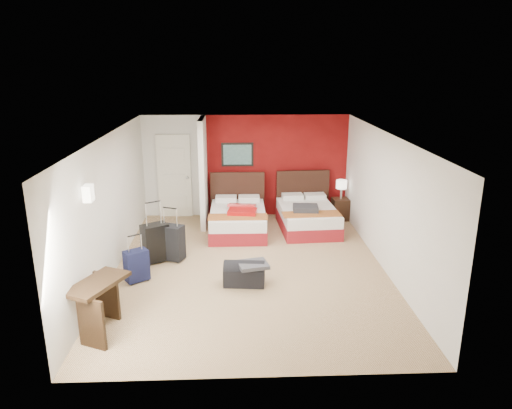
{
  "coord_description": "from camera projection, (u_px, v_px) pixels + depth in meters",
  "views": [
    {
      "loc": [
        -0.23,
        -8.24,
        3.74
      ],
      "look_at": [
        0.15,
        0.8,
        1.0
      ],
      "focal_mm": 33.42,
      "sensor_mm": 36.0,
      "label": 1
    }
  ],
  "objects": [
    {
      "name": "duffel_bag",
      "position": [
        244.0,
        275.0,
        8.26
      ],
      "size": [
        0.74,
        0.44,
        0.36
      ],
      "primitive_type": "cube",
      "rotation": [
        0.0,
        0.0,
        -0.1
      ],
      "color": "black",
      "rests_on": "ground"
    },
    {
      "name": "entry_door",
      "position": [
        174.0,
        176.0,
        11.66
      ],
      "size": [
        0.82,
        0.06,
        2.05
      ],
      "primitive_type": "cube",
      "color": "silver",
      "rests_on": "ground"
    },
    {
      "name": "jacket_draped",
      "position": [
        253.0,
        265.0,
        8.16
      ],
      "size": [
        0.58,
        0.52,
        0.07
      ],
      "primitive_type": "cube",
      "rotation": [
        0.0,
        0.0,
        0.22
      ],
      "color": "#3E3E43",
      "rests_on": "duffel_bag"
    },
    {
      "name": "ground",
      "position": [
        250.0,
        268.0,
        8.97
      ],
      "size": [
        6.5,
        6.5,
        0.0
      ],
      "primitive_type": "plane",
      "color": "tan",
      "rests_on": "ground"
    },
    {
      "name": "red_accent_panel",
      "position": [
        276.0,
        166.0,
        11.73
      ],
      "size": [
        3.5,
        0.04,
        2.5
      ],
      "primitive_type": "cube",
      "color": "maroon",
      "rests_on": "ground"
    },
    {
      "name": "red_suitcase_open",
      "position": [
        242.0,
        209.0,
        10.56
      ],
      "size": [
        0.73,
        0.93,
        0.11
      ],
      "primitive_type": "cube",
      "rotation": [
        0.0,
        0.0,
        -0.16
      ],
      "color": "#A60E0E",
      "rests_on": "bed_left"
    },
    {
      "name": "room_walls",
      "position": [
        180.0,
        185.0,
        9.91
      ],
      "size": [
        5.02,
        6.52,
        2.5
      ],
      "color": "silver",
      "rests_on": "ground"
    },
    {
      "name": "partition_wall",
      "position": [
        203.0,
        172.0,
        11.06
      ],
      "size": [
        0.12,
        1.2,
        2.5
      ],
      "primitive_type": "cube",
      "color": "silver",
      "rests_on": "ground"
    },
    {
      "name": "nightstand",
      "position": [
        340.0,
        209.0,
        11.62
      ],
      "size": [
        0.41,
        0.41,
        0.53
      ],
      "primitive_type": "cube",
      "rotation": [
        0.0,
        0.0,
        0.08
      ],
      "color": "black",
      "rests_on": "ground"
    },
    {
      "name": "suitcase_black",
      "position": [
        155.0,
        244.0,
        9.14
      ],
      "size": [
        0.57,
        0.52,
        0.73
      ],
      "primitive_type": "cube",
      "rotation": [
        0.0,
        0.0,
        0.57
      ],
      "color": "black",
      "rests_on": "ground"
    },
    {
      "name": "table_lamp",
      "position": [
        341.0,
        189.0,
        11.47
      ],
      "size": [
        0.31,
        0.31,
        0.46
      ],
      "primitive_type": "cylinder",
      "rotation": [
        0.0,
        0.0,
        -0.24
      ],
      "color": "white",
      "rests_on": "nightstand"
    },
    {
      "name": "desk",
      "position": [
        99.0,
        307.0,
        6.75
      ],
      "size": [
        0.82,
        1.05,
        0.79
      ],
      "primitive_type": "cube",
      "rotation": [
        0.0,
        0.0,
        -0.43
      ],
      "color": "black",
      "rests_on": "ground"
    },
    {
      "name": "bed_left",
      "position": [
        238.0,
        221.0,
        10.74
      ],
      "size": [
        1.25,
        1.78,
        0.53
      ],
      "primitive_type": "cube",
      "rotation": [
        0.0,
        0.0,
        -0.01
      ],
      "color": "white",
      "rests_on": "ground"
    },
    {
      "name": "suitcase_navy",
      "position": [
        137.0,
        267.0,
        8.34
      ],
      "size": [
        0.47,
        0.43,
        0.55
      ],
      "primitive_type": "cube",
      "rotation": [
        0.0,
        0.0,
        0.6
      ],
      "color": "black",
      "rests_on": "ground"
    },
    {
      "name": "jacket_bundle",
      "position": [
        306.0,
        209.0,
        10.55
      ],
      "size": [
        0.58,
        0.48,
        0.13
      ],
      "primitive_type": "cube",
      "rotation": [
        0.0,
        0.0,
        -0.08
      ],
      "color": "#323236",
      "rests_on": "bed_right"
    },
    {
      "name": "bed_right",
      "position": [
        308.0,
        218.0,
        10.94
      ],
      "size": [
        1.33,
        1.83,
        0.53
      ],
      "primitive_type": "cube",
      "rotation": [
        0.0,
        0.0,
        0.06
      ],
      "color": "white",
      "rests_on": "ground"
    },
    {
      "name": "suitcase_charcoal",
      "position": [
        172.0,
        244.0,
        9.22
      ],
      "size": [
        0.53,
        0.44,
        0.68
      ],
      "primitive_type": "cube",
      "rotation": [
        0.0,
        0.0,
        -0.38
      ],
      "color": "black",
      "rests_on": "ground"
    }
  ]
}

